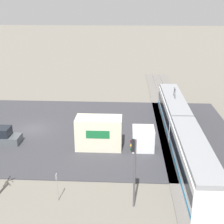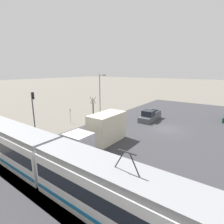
{
  "view_description": "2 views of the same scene",
  "coord_description": "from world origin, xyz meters",
  "px_view_note": "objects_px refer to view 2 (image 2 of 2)",
  "views": [
    {
      "loc": [
        34.89,
        11.7,
        15.26
      ],
      "look_at": [
        1.6,
        9.94,
        3.1
      ],
      "focal_mm": 50.0,
      "sensor_mm": 36.0,
      "label": 1
    },
    {
      "loc": [
        -7.76,
        24.76,
        8.61
      ],
      "look_at": [
        5.75,
        6.07,
        3.05
      ],
      "focal_mm": 28.0,
      "sensor_mm": 36.0,
      "label": 2
    }
  ],
  "objects_px": {
    "light_rail_tram": "(51,162)",
    "box_truck": "(101,131)",
    "traffic_light_pole": "(33,107)",
    "street_lamp_near_crossing": "(100,91)",
    "pickup_truck": "(150,116)",
    "street_tree": "(93,108)",
    "no_parking_sign": "(70,114)"
  },
  "relations": [
    {
      "from": "light_rail_tram",
      "to": "box_truck",
      "type": "distance_m",
      "value": 7.93
    },
    {
      "from": "traffic_light_pole",
      "to": "street_lamp_near_crossing",
      "type": "relative_size",
      "value": 0.74
    },
    {
      "from": "pickup_truck",
      "to": "street_tree",
      "type": "distance_m",
      "value": 10.42
    },
    {
      "from": "pickup_truck",
      "to": "no_parking_sign",
      "type": "xyz_separation_m",
      "value": [
        9.99,
        9.1,
        0.7
      ]
    },
    {
      "from": "box_truck",
      "to": "street_tree",
      "type": "bearing_deg",
      "value": -43.91
    },
    {
      "from": "box_truck",
      "to": "no_parking_sign",
      "type": "relative_size",
      "value": 3.38
    },
    {
      "from": "pickup_truck",
      "to": "street_tree",
      "type": "height_order",
      "value": "street_tree"
    },
    {
      "from": "light_rail_tram",
      "to": "street_lamp_near_crossing",
      "type": "height_order",
      "value": "street_lamp_near_crossing"
    },
    {
      "from": "light_rail_tram",
      "to": "no_parking_sign",
      "type": "bearing_deg",
      "value": -46.34
    },
    {
      "from": "street_lamp_near_crossing",
      "to": "no_parking_sign",
      "type": "height_order",
      "value": "street_lamp_near_crossing"
    },
    {
      "from": "box_truck",
      "to": "no_parking_sign",
      "type": "height_order",
      "value": "box_truck"
    },
    {
      "from": "pickup_truck",
      "to": "street_lamp_near_crossing",
      "type": "bearing_deg",
      "value": -0.55
    },
    {
      "from": "traffic_light_pole",
      "to": "street_tree",
      "type": "relative_size",
      "value": 1.51
    },
    {
      "from": "street_lamp_near_crossing",
      "to": "traffic_light_pole",
      "type": "bearing_deg",
      "value": 92.76
    },
    {
      "from": "box_truck",
      "to": "pickup_truck",
      "type": "distance_m",
      "value": 12.72
    },
    {
      "from": "box_truck",
      "to": "light_rail_tram",
      "type": "bearing_deg",
      "value": 100.17
    },
    {
      "from": "box_truck",
      "to": "street_tree",
      "type": "xyz_separation_m",
      "value": [
        9.07,
        -8.73,
        0.05
      ]
    },
    {
      "from": "no_parking_sign",
      "to": "street_tree",
      "type": "bearing_deg",
      "value": -94.36
    },
    {
      "from": "traffic_light_pole",
      "to": "no_parking_sign",
      "type": "relative_size",
      "value": 2.33
    },
    {
      "from": "light_rail_tram",
      "to": "street_tree",
      "type": "relative_size",
      "value": 7.06
    },
    {
      "from": "pickup_truck",
      "to": "no_parking_sign",
      "type": "distance_m",
      "value": 13.54
    },
    {
      "from": "light_rail_tram",
      "to": "no_parking_sign",
      "type": "relative_size",
      "value": 10.91
    },
    {
      "from": "no_parking_sign",
      "to": "traffic_light_pole",
      "type": "bearing_deg",
      "value": 86.24
    },
    {
      "from": "traffic_light_pole",
      "to": "street_lamp_near_crossing",
      "type": "bearing_deg",
      "value": -87.24
    },
    {
      "from": "pickup_truck",
      "to": "traffic_light_pole",
      "type": "bearing_deg",
      "value": 55.45
    },
    {
      "from": "pickup_truck",
      "to": "street_lamp_near_crossing",
      "type": "xyz_separation_m",
      "value": [
        11.12,
        -0.11,
        3.71
      ]
    },
    {
      "from": "light_rail_tram",
      "to": "pickup_truck",
      "type": "distance_m",
      "value": 20.53
    },
    {
      "from": "pickup_truck",
      "to": "street_tree",
      "type": "bearing_deg",
      "value": 22.34
    },
    {
      "from": "light_rail_tram",
      "to": "no_parking_sign",
      "type": "xyz_separation_m",
      "value": [
        10.87,
        -11.39,
        -0.21
      ]
    },
    {
      "from": "box_truck",
      "to": "traffic_light_pole",
      "type": "distance_m",
      "value": 10.35
    },
    {
      "from": "street_lamp_near_crossing",
      "to": "light_rail_tram",
      "type": "bearing_deg",
      "value": 120.21
    },
    {
      "from": "street_lamp_near_crossing",
      "to": "no_parking_sign",
      "type": "relative_size",
      "value": 3.16
    }
  ]
}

